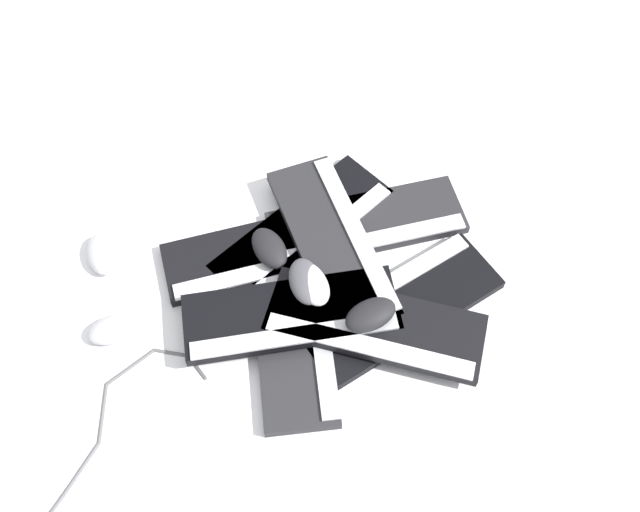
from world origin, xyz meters
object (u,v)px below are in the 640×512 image
at_px(keyboard_0, 294,328).
at_px(mouse_4, 102,254).
at_px(keyboard_1, 401,307).
at_px(mouse_1, 453,347).
at_px(mouse_6, 269,248).
at_px(keyboard_4, 265,253).
at_px(keyboard_3, 304,231).
at_px(mouse_5, 311,284).
at_px(mouse_2, 115,329).
at_px(keyboard_2, 367,224).
at_px(mouse_3, 371,315).
at_px(keyboard_6, 291,315).
at_px(mouse_0, 305,281).
at_px(keyboard_5, 333,242).
at_px(keyboard_7, 375,326).

height_order(keyboard_0, mouse_4, mouse_4).
xyz_separation_m(keyboard_1, mouse_1, (0.06, 0.12, 0.01)).
bearing_deg(mouse_6, keyboard_4, -156.72).
distance_m(keyboard_3, mouse_5, 0.19).
distance_m(mouse_2, mouse_6, 0.36).
distance_m(keyboard_2, mouse_3, 0.27).
bearing_deg(keyboard_2, keyboard_6, -18.69).
bearing_deg(mouse_6, mouse_1, 31.96).
xyz_separation_m(keyboard_6, mouse_1, (-0.03, 0.33, -0.02)).
bearing_deg(mouse_1, keyboard_2, 30.20).
bearing_deg(mouse_4, mouse_6, 68.80).
bearing_deg(keyboard_4, mouse_0, 55.51).
height_order(keyboard_4, mouse_1, mouse_1).
distance_m(keyboard_5, keyboard_7, 0.22).
bearing_deg(keyboard_5, keyboard_3, -111.61).
relative_size(keyboard_6, mouse_6, 4.20).
height_order(keyboard_4, mouse_4, mouse_4).
xyz_separation_m(keyboard_6, mouse_2, (0.11, -0.35, -0.02)).
bearing_deg(mouse_1, keyboard_6, 81.53).
distance_m(keyboard_3, keyboard_5, 0.09).
xyz_separation_m(keyboard_4, mouse_2, (0.26, -0.24, 0.01)).
xyz_separation_m(keyboard_5, keyboard_7, (0.17, 0.13, 0.00)).
xyz_separation_m(keyboard_1, keyboard_2, (-0.19, -0.12, 0.00)).
xyz_separation_m(keyboard_5, mouse_4, (0.15, -0.48, -0.02)).
bearing_deg(mouse_0, keyboard_4, 27.31).
height_order(keyboard_2, keyboard_6, keyboard_6).
height_order(keyboard_1, mouse_0, mouse_0).
xyz_separation_m(keyboard_0, mouse_0, (-0.08, 0.00, 0.07)).
distance_m(keyboard_4, mouse_4, 0.36).
bearing_deg(mouse_4, keyboard_5, 71.33).
distance_m(mouse_0, mouse_5, 0.01).
distance_m(keyboard_2, mouse_5, 0.24).
bearing_deg(mouse_3, keyboard_2, -119.08).
xyz_separation_m(mouse_1, mouse_2, (0.14, -0.68, 0.00)).
distance_m(keyboard_3, mouse_1, 0.42).
distance_m(mouse_0, mouse_1, 0.33).
height_order(keyboard_7, mouse_6, mouse_6).
relative_size(mouse_1, mouse_6, 1.00).
distance_m(mouse_3, mouse_6, 0.28).
distance_m(keyboard_2, mouse_0, 0.24).
relative_size(keyboard_7, mouse_5, 4.00).
bearing_deg(keyboard_1, mouse_0, -82.14).
xyz_separation_m(keyboard_2, keyboard_7, (0.26, 0.08, 0.03)).
distance_m(keyboard_3, keyboard_7, 0.29).
bearing_deg(mouse_4, keyboard_7, 51.95).
distance_m(mouse_3, mouse_4, 0.61).
relative_size(keyboard_0, keyboard_2, 1.02).
height_order(keyboard_0, keyboard_1, same).
height_order(mouse_1, mouse_4, same).
height_order(keyboard_6, mouse_4, keyboard_6).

